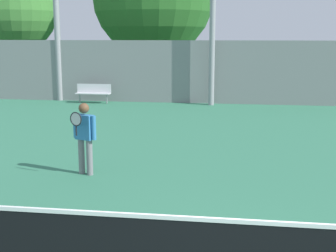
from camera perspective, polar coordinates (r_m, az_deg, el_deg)
The scene contains 4 objects.
tennis_player at distance 10.59m, azimuth -10.15°, elevation -0.93°, with size 0.58×0.50×1.63m.
bench_courtside_near at distance 21.84m, azimuth -9.07°, elevation 4.20°, with size 1.61×0.40×0.87m.
back_fence at distance 21.39m, azimuth 8.59°, elevation 6.46°, with size 33.44×0.06×2.85m.
tree_green_tall at distance 28.56m, azimuth -17.83°, elevation 13.11°, with size 4.37×4.37×6.58m.
Camera 1 is at (-0.10, -4.97, 3.12)m, focal length 50.00 mm.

